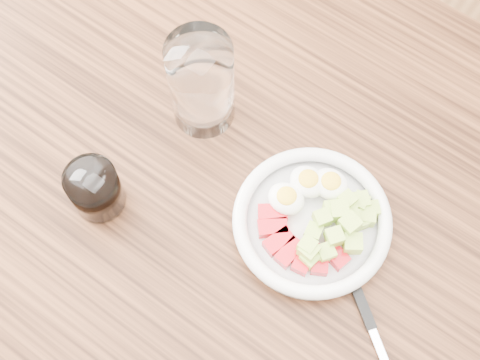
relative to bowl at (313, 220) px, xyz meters
name	(u,v)px	position (x,y,z in m)	size (l,w,h in m)	color
ground	(241,310)	(-0.10, -0.02, -0.79)	(4.00, 4.00, 0.00)	brown
dining_table	(242,221)	(-0.10, -0.02, -0.12)	(1.50, 0.90, 0.77)	brown
bowl	(313,220)	(0.00, 0.00, 0.00)	(0.21, 0.21, 0.06)	white
fork	(366,314)	(0.12, -0.06, -0.02)	(0.17, 0.13, 0.01)	black
water_glass	(201,84)	(-0.22, 0.05, 0.06)	(0.09, 0.09, 0.16)	white
coffee_glass	(95,189)	(-0.26, -0.14, 0.02)	(0.07, 0.07, 0.08)	white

